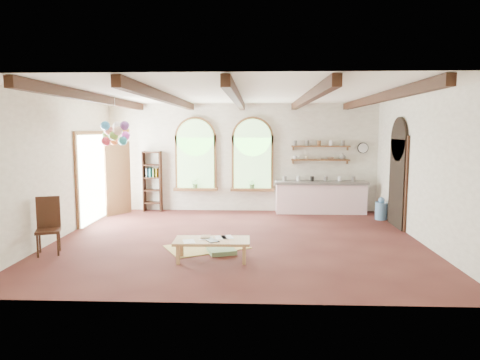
{
  "coord_description": "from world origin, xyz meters",
  "views": [
    {
      "loc": [
        0.43,
        -9.27,
        2.44
      ],
      "look_at": [
        0.04,
        0.6,
        1.27
      ],
      "focal_mm": 32.0,
      "sensor_mm": 36.0,
      "label": 1
    }
  ],
  "objects_px": {
    "kitchen_counter": "(320,197)",
    "balloon_cluster": "(116,133)",
    "coffee_table": "(212,242)",
    "side_chair": "(49,238)"
  },
  "relations": [
    {
      "from": "kitchen_counter",
      "to": "side_chair",
      "type": "height_order",
      "value": "side_chair"
    },
    {
      "from": "kitchen_counter",
      "to": "coffee_table",
      "type": "distance_m",
      "value": 5.44
    },
    {
      "from": "side_chair",
      "to": "kitchen_counter",
      "type": "bearing_deg",
      "value": 36.54
    },
    {
      "from": "side_chair",
      "to": "balloon_cluster",
      "type": "xyz_separation_m",
      "value": [
        0.73,
        2.02,
        2.03
      ]
    },
    {
      "from": "kitchen_counter",
      "to": "coffee_table",
      "type": "relative_size",
      "value": 1.89
    },
    {
      "from": "kitchen_counter",
      "to": "side_chair",
      "type": "relative_size",
      "value": 2.39
    },
    {
      "from": "coffee_table",
      "to": "balloon_cluster",
      "type": "distance_m",
      "value": 3.97
    },
    {
      "from": "coffee_table",
      "to": "side_chair",
      "type": "xyz_separation_m",
      "value": [
        -3.26,
        0.31,
        -0.03
      ]
    },
    {
      "from": "kitchen_counter",
      "to": "balloon_cluster",
      "type": "xyz_separation_m",
      "value": [
        -5.22,
        -2.4,
        1.87
      ]
    },
    {
      "from": "kitchen_counter",
      "to": "balloon_cluster",
      "type": "height_order",
      "value": "balloon_cluster"
    }
  ]
}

